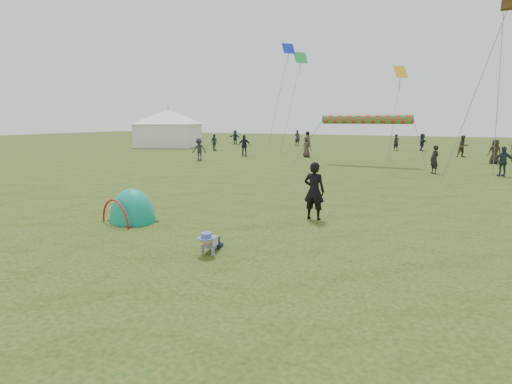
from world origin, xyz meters
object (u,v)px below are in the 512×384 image
at_px(crawling_toddler, 210,241).
at_px(event_marquee, 169,127).
at_px(standing_adult, 314,191).
at_px(popup_tent, 133,221).

distance_m(crawling_toddler, event_marquee, 37.01).
bearing_deg(crawling_toddler, standing_adult, 62.97).
height_order(standing_adult, event_marquee, event_marquee).
xyz_separation_m(standing_adult, event_marquee, (-24.21, 24.92, 1.30)).
xyz_separation_m(popup_tent, event_marquee, (-19.38, 27.45, 2.18)).
bearing_deg(event_marquee, popup_tent, -73.11).
relative_size(crawling_toddler, event_marquee, 0.11).
bearing_deg(standing_adult, event_marquee, -44.15).
height_order(popup_tent, standing_adult, standing_adult).
bearing_deg(popup_tent, standing_adult, 45.68).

